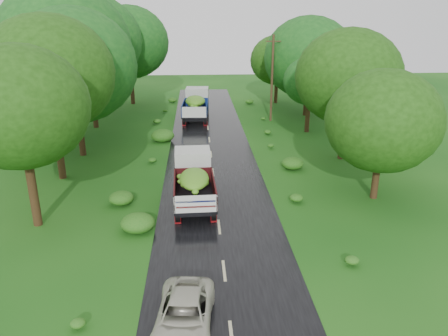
{
  "coord_description": "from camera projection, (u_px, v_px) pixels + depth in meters",
  "views": [
    {
      "loc": [
        -1.01,
        -15.94,
        10.47
      ],
      "look_at": [
        0.51,
        8.17,
        1.7
      ],
      "focal_mm": 35.0,
      "sensor_mm": 36.0,
      "label": 1
    }
  ],
  "objects": [
    {
      "name": "ground",
      "position": [
        224.0,
        271.0,
        18.59
      ],
      "size": [
        120.0,
        120.0,
        0.0
      ],
      "primitive_type": "plane",
      "color": "#10440E",
      "rests_on": "ground"
    },
    {
      "name": "road_lines",
      "position": [
        217.0,
        210.0,
        24.21
      ],
      "size": [
        0.12,
        69.6,
        0.0
      ],
      "color": "#BFB78C",
      "rests_on": "road"
    },
    {
      "name": "truck_near",
      "position": [
        194.0,
        178.0,
        24.82
      ],
      "size": [
        2.35,
        6.19,
        2.58
      ],
      "rotation": [
        0.0,
        0.0,
        0.03
      ],
      "color": "black",
      "rests_on": "ground"
    },
    {
      "name": "trees_left",
      "position": [
        84.0,
        54.0,
        36.05
      ],
      "size": [
        7.35,
        34.91,
        9.82
      ],
      "color": "black",
      "rests_on": "ground"
    },
    {
      "name": "utility_pole",
      "position": [
        272.0,
        78.0,
        42.29
      ],
      "size": [
        1.46,
        0.25,
        8.31
      ],
      "rotation": [
        0.0,
        0.0,
        -0.09
      ],
      "color": "#382616",
      "rests_on": "ground"
    },
    {
      "name": "truck_far",
      "position": [
        196.0,
        103.0,
        44.0
      ],
      "size": [
        2.77,
        6.87,
        2.83
      ],
      "rotation": [
        0.0,
        0.0,
        -0.06
      ],
      "color": "black",
      "rests_on": "ground"
    },
    {
      "name": "car",
      "position": [
        184.0,
        316.0,
        14.95
      ],
      "size": [
        2.3,
        4.34,
        1.16
      ],
      "primitive_type": "imported",
      "rotation": [
        0.0,
        0.0,
        -0.09
      ],
      "color": "beige",
      "rests_on": "road"
    },
    {
      "name": "shrubs",
      "position": [
        212.0,
        158.0,
        31.61
      ],
      "size": [
        11.9,
        44.0,
        0.7
      ],
      "color": "#185B15",
      "rests_on": "ground"
    },
    {
      "name": "trees_right",
      "position": [
        317.0,
        72.0,
        37.92
      ],
      "size": [
        5.86,
        31.8,
        7.88
      ],
      "color": "black",
      "rests_on": "ground"
    },
    {
      "name": "road",
      "position": [
        218.0,
        218.0,
        23.28
      ],
      "size": [
        6.5,
        80.0,
        0.02
      ],
      "primitive_type": "cube",
      "color": "black",
      "rests_on": "ground"
    }
  ]
}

